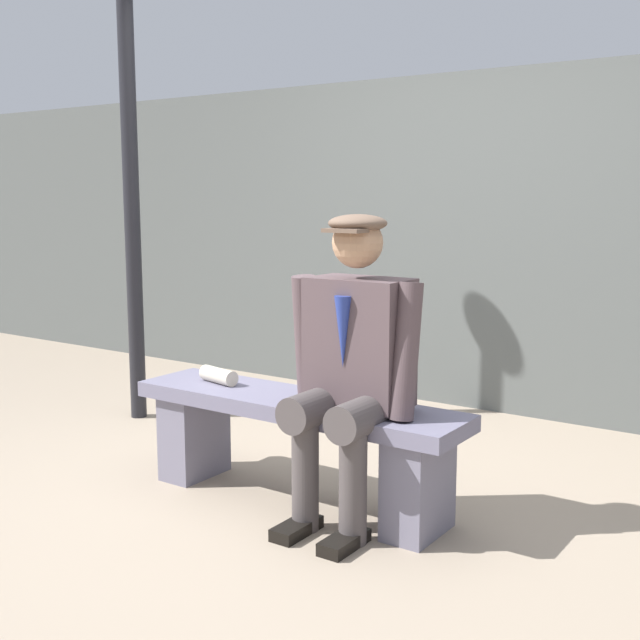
% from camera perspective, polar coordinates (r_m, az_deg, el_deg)
% --- Properties ---
extents(ground_plane, '(30.00, 30.00, 0.00)m').
position_cam_1_polar(ground_plane, '(3.66, -1.72, -12.67)').
color(ground_plane, gray).
extents(bench, '(1.57, 0.38, 0.47)m').
position_cam_1_polar(bench, '(3.56, -1.74, -7.99)').
color(bench, slate).
rests_on(bench, ground).
extents(seated_man, '(0.58, 0.52, 1.27)m').
position_cam_1_polar(seated_man, '(3.25, 2.27, -2.70)').
color(seated_man, '#514144').
rests_on(seated_man, ground).
extents(rolled_magazine, '(0.22, 0.11, 0.07)m').
position_cam_1_polar(rolled_magazine, '(3.79, -7.18, -3.91)').
color(rolled_magazine, beige).
rests_on(rolled_magazine, bench).
extents(stadium_wall, '(12.00, 0.24, 2.09)m').
position_cam_1_polar(stadium_wall, '(5.20, 11.68, 5.35)').
color(stadium_wall, '#535856').
rests_on(stadium_wall, ground).
extents(lamp_post, '(0.25, 0.25, 2.94)m').
position_cam_1_polar(lamp_post, '(4.96, -13.44, 15.58)').
color(lamp_post, black).
rests_on(lamp_post, ground).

